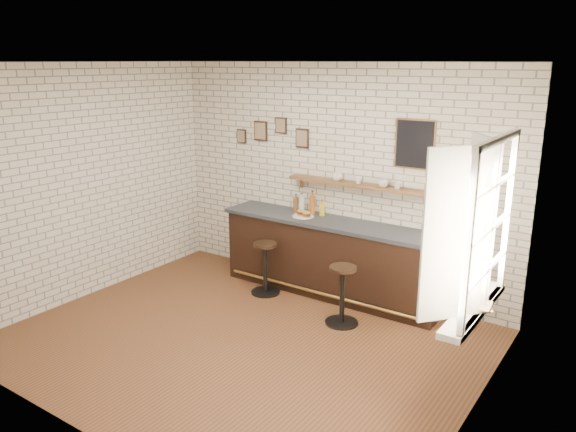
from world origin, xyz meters
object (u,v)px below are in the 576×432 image
(bitters_bottle_white, at_px, (302,204))
(sandwich_plate, at_px, (303,216))
(bar_stool_right, at_px, (342,293))
(bitters_bottle_brown, at_px, (296,204))
(bitters_bottle_amber, at_px, (312,204))
(book_lower, at_px, (470,306))
(ciabatta_sandwich, at_px, (304,213))
(shelf_cup_b, at_px, (358,180))
(shelf_cup_a, at_px, (337,177))
(shelf_cup_c, at_px, (383,183))
(shelf_cup_d, at_px, (397,185))
(condiment_bottle_yellow, at_px, (322,209))
(bar_counter, at_px, (331,258))
(book_upper, at_px, (471,303))
(bar_stool_left, at_px, (265,266))

(bitters_bottle_white, bearing_deg, sandwich_plate, -52.17)
(bar_stool_right, bearing_deg, bitters_bottle_brown, 145.19)
(sandwich_plate, relative_size, bitters_bottle_white, 1.06)
(bitters_bottle_amber, xyz_separation_m, book_lower, (2.63, -1.61, -0.20))
(ciabatta_sandwich, distance_m, bar_stool_right, 1.35)
(shelf_cup_b, height_order, book_lower, shelf_cup_b)
(ciabatta_sandwich, height_order, shelf_cup_a, shelf_cup_a)
(bitters_bottle_white, height_order, shelf_cup_c, shelf_cup_c)
(shelf_cup_d, bearing_deg, bar_stool_right, -135.44)
(condiment_bottle_yellow, height_order, bar_stool_right, condiment_bottle_yellow)
(bitters_bottle_amber, relative_size, shelf_cup_b, 3.47)
(bar_stool_right, bearing_deg, book_lower, -24.40)
(bar_counter, bearing_deg, condiment_bottle_yellow, 147.71)
(ciabatta_sandwich, distance_m, shelf_cup_a, 0.65)
(bitters_bottle_white, xyz_separation_m, condiment_bottle_yellow, (0.32, -0.00, -0.02))
(condiment_bottle_yellow, height_order, book_lower, condiment_bottle_yellow)
(bitters_bottle_brown, xyz_separation_m, shelf_cup_d, (1.45, 0.05, 0.44))
(bitters_bottle_brown, bearing_deg, book_upper, -28.68)
(bar_stool_right, distance_m, shelf_cup_a, 1.59)
(bitters_bottle_brown, height_order, bar_stool_left, bitters_bottle_brown)
(bitters_bottle_brown, bearing_deg, bitters_bottle_white, 0.00)
(bitters_bottle_white, relative_size, shelf_cup_a, 1.99)
(bar_stool_right, height_order, shelf_cup_d, shelf_cup_d)
(condiment_bottle_yellow, distance_m, bar_stool_left, 1.08)
(condiment_bottle_yellow, height_order, bar_stool_left, condiment_bottle_yellow)
(shelf_cup_b, bearing_deg, shelf_cup_a, 122.30)
(bitters_bottle_amber, height_order, condiment_bottle_yellow, bitters_bottle_amber)
(bitters_bottle_amber, distance_m, shelf_cup_c, 1.08)
(ciabatta_sandwich, height_order, book_upper, ciabatta_sandwich)
(condiment_bottle_yellow, relative_size, shelf_cup_d, 2.23)
(sandwich_plate, relative_size, shelf_cup_a, 2.11)
(bar_stool_right, bearing_deg, bitters_bottle_white, 142.96)
(bar_counter, height_order, shelf_cup_a, shelf_cup_a)
(bar_counter, relative_size, book_lower, 13.19)
(bitters_bottle_brown, height_order, condiment_bottle_yellow, bitters_bottle_brown)
(shelf_cup_d, height_order, book_lower, shelf_cup_d)
(bitters_bottle_brown, bearing_deg, shelf_cup_c, 2.17)
(book_upper, bearing_deg, sandwich_plate, 146.54)
(book_lower, bearing_deg, shelf_cup_c, 107.87)
(ciabatta_sandwich, bearing_deg, bar_stool_right, -34.27)
(bar_stool_left, distance_m, shelf_cup_a, 1.52)
(sandwich_plate, distance_m, shelf_cup_a, 0.69)
(bar_counter, bearing_deg, bar_stool_right, -51.27)
(shelf_cup_a, height_order, shelf_cup_d, shelf_cup_a)
(bar_stool_left, distance_m, shelf_cup_d, 2.03)
(sandwich_plate, distance_m, book_upper, 3.00)
(ciabatta_sandwich, relative_size, condiment_bottle_yellow, 1.10)
(bitters_bottle_white, bearing_deg, bar_stool_right, -37.04)
(condiment_bottle_yellow, bearing_deg, shelf_cup_a, 14.08)
(sandwich_plate, distance_m, bitters_bottle_brown, 0.32)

